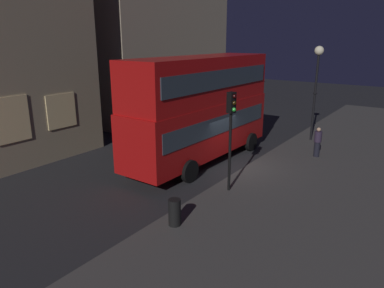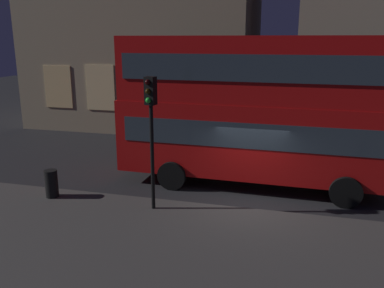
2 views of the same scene
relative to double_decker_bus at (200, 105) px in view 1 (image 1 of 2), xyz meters
The scene contains 9 objects.
ground_plane 3.77m from the double_decker_bus, 86.27° to the right, with size 80.00×80.00×0.00m, color #232326.
sidewalk_slab 8.07m from the double_decker_bus, 88.93° to the right, with size 44.00×9.87×0.12m, color #423F3D.
building_plain_facade 13.83m from the double_decker_bus, 52.57° to the left, with size 13.20×7.25×14.45m.
double_decker_bus is the anchor object (origin of this frame).
traffic_light_near_kerb 4.32m from the double_decker_bus, 129.22° to the right, with size 0.36×0.39×4.25m.
traffic_light_far_side 11.64m from the double_decker_bus, 14.11° to the left, with size 0.36×0.39×3.85m.
street_lamp 8.36m from the double_decker_bus, 26.72° to the right, with size 0.56×0.56×5.88m.
pedestrian 6.84m from the double_decker_bus, 50.89° to the right, with size 0.40×0.40×1.65m.
litter_bin 7.68m from the double_decker_bus, 153.12° to the right, with size 0.44×0.44×0.97m, color black.
Camera 1 is at (-15.55, -8.18, 6.44)m, focal length 33.65 mm.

